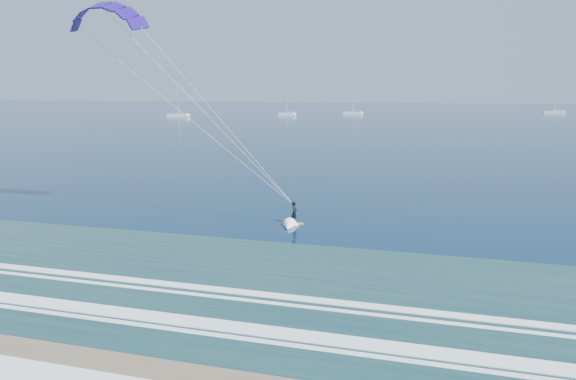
% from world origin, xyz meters
% --- Properties ---
extents(kitesurfer_rig, '(20.57, 4.30, 18.75)m').
position_xyz_m(kitesurfer_rig, '(-6.92, 23.11, 9.76)').
color(kitesurfer_rig, orange).
rests_on(kitesurfer_rig, ground).
extents(sailboat_0, '(9.54, 2.40, 12.86)m').
position_xyz_m(sailboat_0, '(-89.13, 178.76, 0.69)').
color(sailboat_0, white).
rests_on(sailboat_0, ground).
extents(sailboat_1, '(7.23, 2.40, 10.14)m').
position_xyz_m(sailboat_1, '(-48.82, 201.37, 0.67)').
color(sailboat_1, white).
rests_on(sailboat_1, ground).
extents(sailboat_2, '(8.45, 2.40, 11.42)m').
position_xyz_m(sailboat_2, '(-22.64, 218.40, 0.68)').
color(sailboat_2, white).
rests_on(sailboat_2, ground).
extents(sailboat_3, '(9.06, 2.40, 12.27)m').
position_xyz_m(sailboat_3, '(67.73, 255.63, 0.69)').
color(sailboat_3, white).
rests_on(sailboat_3, ground).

